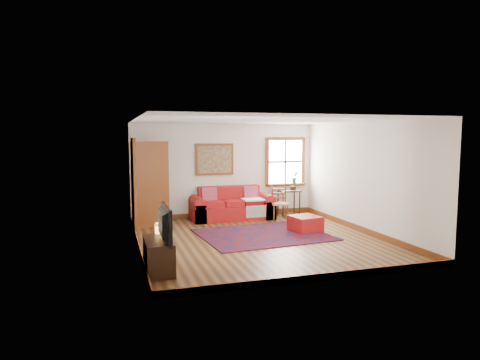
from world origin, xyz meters
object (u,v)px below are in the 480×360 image
object	(u,v)px
side_table	(289,194)
ladder_back_chair	(279,202)
red_ottoman	(305,224)
red_leather_sofa	(232,208)
media_cabinet	(158,255)

from	to	relation	value
side_table	ladder_back_chair	xyz separation A→B (m)	(-0.49, -0.53, -0.11)
red_ottoman	ladder_back_chair	distance (m)	1.42
red_ottoman	red_leather_sofa	bearing A→B (deg)	112.88
red_ottoman	side_table	size ratio (longest dim) A/B	0.88
red_ottoman	media_cabinet	world-z (taller)	media_cabinet
ladder_back_chair	side_table	bearing A→B (deg)	46.91
side_table	media_cabinet	distance (m)	5.54
side_table	media_cabinet	size ratio (longest dim) A/B	0.74
red_ottoman	media_cabinet	bearing A→B (deg)	-160.28
red_ottoman	media_cabinet	distance (m)	4.04
side_table	media_cabinet	bearing A→B (deg)	-135.76
red_leather_sofa	red_ottoman	world-z (taller)	red_leather_sofa
red_leather_sofa	ladder_back_chair	xyz separation A→B (m)	(1.13, -0.54, 0.19)
side_table	red_leather_sofa	bearing A→B (deg)	179.55
red_ottoman	side_table	distance (m)	2.00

